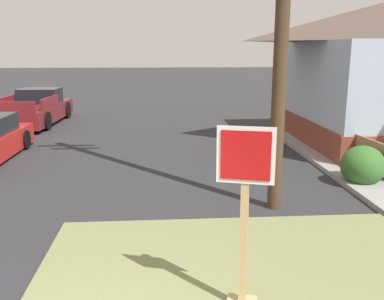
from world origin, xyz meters
The scene contains 5 objects.
stop_sign centered at (1.94, 1.49, 1.14)m, with size 0.63×0.37×2.24m.
manhole_cover centered at (0.16, 3.89, 0.01)m, with size 0.70×0.70×0.02m, color black.
pickup_truck_maroon centered at (-4.48, 15.82, 0.62)m, with size 2.23×5.41×1.48m.
street_bench centered at (6.32, 6.98, 0.59)m, with size 0.52×1.81×0.85m.
shrub_by_curb centered at (5.72, 6.26, 0.48)m, with size 1.03×1.03×0.96m, color #346128.
Camera 1 is at (1.01, -3.03, 3.12)m, focal length 39.52 mm.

